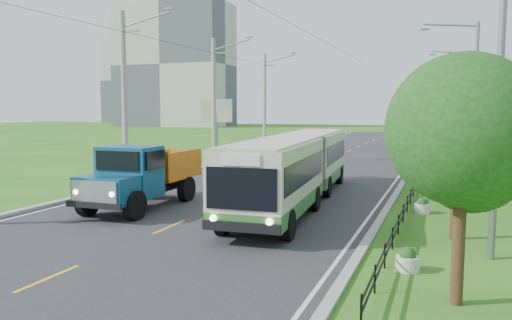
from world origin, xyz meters
The scene contains 30 objects.
ground centered at (0.00, 0.00, 0.00)m, with size 240.00×240.00×0.00m, color #246818.
road centered at (0.00, 20.00, 0.01)m, with size 14.00×120.00×0.02m, color #28282B.
curb_left centered at (-7.20, 20.00, 0.07)m, with size 0.40×120.00×0.15m, color #9E9E99.
curb_right centered at (7.15, 20.00, 0.05)m, with size 0.30×120.00×0.10m, color #9E9E99.
edge_line_left centered at (-6.65, 20.00, 0.02)m, with size 0.12×120.00×0.00m, color silver.
edge_line_right centered at (6.65, 20.00, 0.02)m, with size 0.12×120.00×0.00m, color silver.
centre_dash centered at (0.00, 0.00, 0.02)m, with size 0.12×2.20×0.00m, color yellow.
railing_right centered at (8.00, 14.00, 0.30)m, with size 0.04×40.00×0.60m, color black.
pole_near centered at (-8.26, 9.00, 5.09)m, with size 3.51×0.32×10.00m.
pole_mid centered at (-8.26, 21.00, 5.09)m, with size 3.51×0.32×10.00m.
pole_far centered at (-8.26, 33.00, 5.09)m, with size 3.51×0.32×10.00m.
tree_front centered at (9.86, -3.86, 3.72)m, with size 3.36×3.41×5.60m.
tree_second centered at (9.86, 2.14, 3.52)m, with size 3.18×3.26×5.30m.
tree_third centered at (9.86, 8.14, 3.99)m, with size 3.60×3.62×6.00m.
tree_fourth centered at (9.86, 14.14, 3.59)m, with size 3.24×3.31×5.40m.
tree_fifth centered at (9.86, 20.14, 3.85)m, with size 3.48×3.52×5.80m.
tree_back centered at (9.86, 26.14, 3.65)m, with size 3.30×3.36×5.50m.
streetlight_near centered at (10.64, 0.00, 4.90)m, with size 3.02×0.20×9.07m.
streetlight_mid centered at (10.64, 14.00, 4.90)m, with size 3.02×0.20×9.07m.
streetlight_far centered at (10.64, 28.00, 4.90)m, with size 3.02×0.20×9.07m.
planter_front centered at (8.60, -2.00, 0.29)m, with size 0.64×0.64×0.67m.
planter_near centered at (8.60, 6.00, 0.29)m, with size 0.64×0.64×0.67m.
planter_mid centered at (8.60, 14.00, 0.29)m, with size 0.64×0.64×0.67m.
planter_far centered at (8.60, 22.00, 0.29)m, with size 0.64×0.64×0.67m.
billboard_left centered at (-9.50, 24.00, 3.87)m, with size 3.00×0.20×5.20m.
billboard_right centered at (12.30, 20.00, 5.34)m, with size 0.24×6.00×7.30m.
apartment_near centered at (-55.00, 95.00, 15.00)m, with size 28.00×14.00×30.00m, color #B7B2A3.
apartment_far centered at (-80.00, 120.00, 13.00)m, with size 24.00×14.00×26.00m, color #B7B2A3.
bus centered at (3.02, 6.18, 1.84)m, with size 3.70×16.01×3.06m.
dump_truck centered at (-3.04, 2.83, 1.58)m, with size 2.74×6.71×2.80m.
Camera 1 is at (9.48, -15.72, 4.37)m, focal length 35.00 mm.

